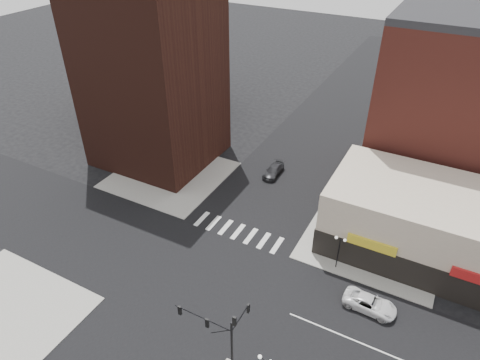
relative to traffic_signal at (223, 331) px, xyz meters
The scene contains 13 objects.
ground 11.76m from the traffic_signal, 132.74° to the left, with size 240.00×240.00×0.00m, color black.
road_ew 11.76m from the traffic_signal, 132.74° to the left, with size 200.00×14.00×0.02m, color black.
road_ns 11.76m from the traffic_signal, 132.74° to the left, with size 14.00×200.00×0.02m, color black.
sidewalk_nw 31.55m from the traffic_signal, 134.23° to the left, with size 15.00×15.00×0.12m, color gray.
sidewalk_ne 23.99m from the traffic_signal, 71.98° to the left, with size 15.00×15.00×0.12m, color gray.
building_nw 37.93m from the traffic_signal, 134.90° to the left, with size 16.00×15.00×25.00m, color #341710.
building_nw_low 57.36m from the traffic_signal, 133.17° to the left, with size 20.00×18.00×12.00m, color #341710.
building_ne_midrise 39.60m from the traffic_signal, 72.51° to the left, with size 18.00×15.00×22.00m, color maroon.
building_ne_row 26.71m from the traffic_signal, 58.92° to the left, with size 24.20×12.20×8.00m.
traffic_signal is the anchor object (origin of this frame).
street_lamp_ne 16.62m from the traffic_signal, 73.25° to the left, with size 1.22×0.32×4.16m.
white_suv 15.79m from the traffic_signal, 52.38° to the left, with size 2.35×5.10×1.42m, color white.
dark_sedan_north 30.93m from the traffic_signal, 106.57° to the left, with size 1.89×4.65×1.35m, color black.
Camera 1 is at (18.40, -25.97, 33.62)m, focal length 32.00 mm.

